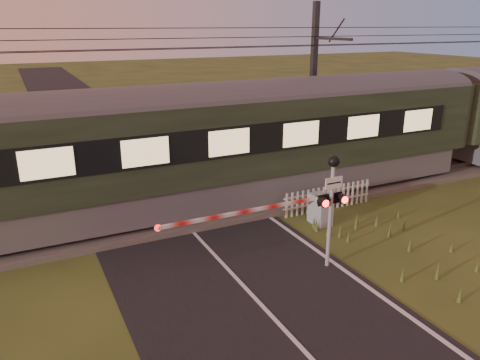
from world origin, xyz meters
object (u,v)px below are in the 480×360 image
boom_gate (312,209)px  picket_fence (328,198)px  train (446,117)px  catenary_mast (314,87)px  crossing_signal (332,192)px

boom_gate → picket_fence: (1.29, 0.89, -0.12)m
train → picket_fence: (-7.55, -1.89, -1.88)m
train → boom_gate: size_ratio=6.82×
train → catenary_mast: 6.11m
picket_fence → train: bearing=14.1°
picket_fence → crossing_signal: bearing=-126.4°
picket_fence → catenary_mast: size_ratio=0.51×
crossing_signal → picket_fence: bearing=53.6°
train → crossing_signal: 11.29m
train → boom_gate: bearing=-162.6°
train → picket_fence: train is taller
boom_gate → catenary_mast: bearing=56.4°
crossing_signal → picket_fence: crossing_signal is taller
picket_fence → catenary_mast: 5.63m
train → catenary_mast: bearing=158.0°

